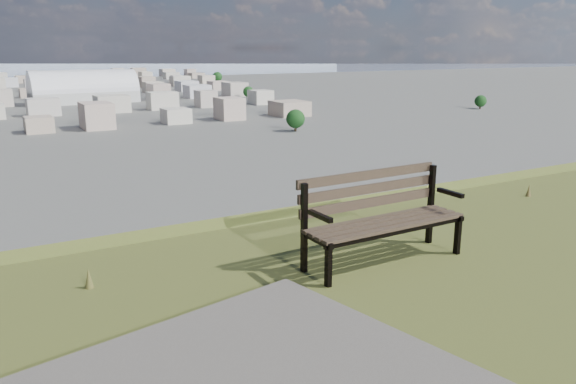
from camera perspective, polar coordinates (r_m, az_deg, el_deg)
park_bench at (r=5.78m, az=9.31°, el=-2.02°), size 1.75×0.60×0.91m
arena at (r=308.24m, az=-20.00°, el=9.47°), size 52.03×23.55×21.64m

